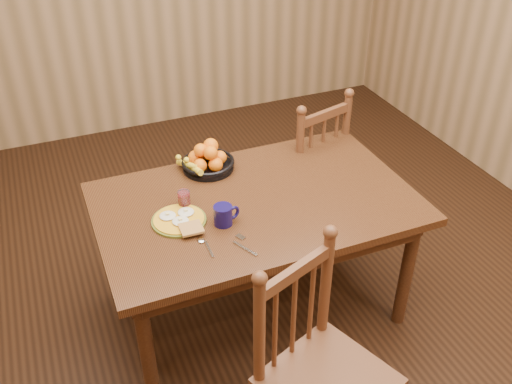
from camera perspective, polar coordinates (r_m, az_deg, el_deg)
name	(u,v)px	position (r m, az deg, el deg)	size (l,w,h in m)	color
room	(256,90)	(2.59, 0.00, 10.14)	(4.52, 5.02, 2.72)	black
dining_table	(256,214)	(2.93, 0.00, -2.18)	(1.60, 1.00, 0.75)	black
chair_far	(304,168)	(3.65, 4.80, 2.42)	(0.56, 0.54, 1.01)	#542E19
chair_near	(320,373)	(2.43, 6.42, -17.50)	(0.60, 0.58, 1.03)	#542E19
breakfast_plate	(180,220)	(2.75, -7.65, -2.79)	(0.26, 0.29, 0.04)	#59601E
fork	(244,244)	(2.60, -1.25, -5.27)	(0.07, 0.18, 0.00)	silver
spoon	(204,243)	(2.61, -5.25, -5.10)	(0.04, 0.16, 0.01)	silver
coffee_mug	(224,215)	(2.70, -3.23, -2.29)	(0.13, 0.09, 0.10)	#100B3D
juice_glass	(184,200)	(2.83, -7.20, -0.77)	(0.06, 0.06, 0.09)	silver
fruit_bowl	(207,160)	(3.12, -4.93, 3.19)	(0.32, 0.29, 0.17)	black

